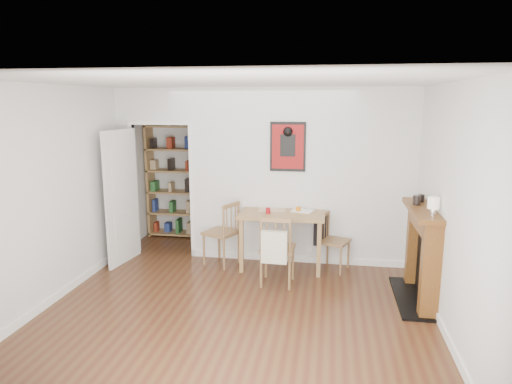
% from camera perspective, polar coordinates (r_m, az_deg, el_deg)
% --- Properties ---
extents(ground, '(5.20, 5.20, 0.00)m').
position_cam_1_polar(ground, '(5.88, -1.49, -12.82)').
color(ground, '#4D3019').
rests_on(ground, ground).
extents(room_shell, '(5.20, 5.20, 5.20)m').
position_cam_1_polar(room_shell, '(6.77, 1.42, 1.91)').
color(room_shell, silver).
rests_on(room_shell, ground).
extents(dining_table, '(1.22, 0.77, 0.83)m').
position_cam_1_polar(dining_table, '(6.62, 3.32, -3.36)').
color(dining_table, '#9D8149').
rests_on(dining_table, ground).
extents(chair_left, '(0.63, 0.63, 0.96)m').
position_cam_1_polar(chair_left, '(6.81, -4.37, -5.14)').
color(chair_left, olive).
rests_on(chair_left, ground).
extents(chair_right, '(0.58, 0.54, 0.83)m').
position_cam_1_polar(chair_right, '(6.67, 9.61, -6.03)').
color(chair_right, olive).
rests_on(chair_right, ground).
extents(chair_front, '(0.49, 0.56, 0.96)m').
position_cam_1_polar(chair_front, '(6.06, 2.68, -7.14)').
color(chair_front, olive).
rests_on(chair_front, ground).
extents(bookshelf, '(0.85, 0.34, 2.01)m').
position_cam_1_polar(bookshelf, '(8.28, -10.49, 1.32)').
color(bookshelf, '#9D8149').
rests_on(bookshelf, ground).
extents(fireplace, '(0.45, 1.25, 1.16)m').
position_cam_1_polar(fireplace, '(5.91, 20.15, -7.00)').
color(fireplace, brown).
rests_on(fireplace, ground).
extents(red_glass, '(0.07, 0.07, 0.09)m').
position_cam_1_polar(red_glass, '(6.48, 1.52, -2.35)').
color(red_glass, maroon).
rests_on(red_glass, dining_table).
extents(orange_fruit, '(0.08, 0.08, 0.08)m').
position_cam_1_polar(orange_fruit, '(6.62, 5.30, -2.14)').
color(orange_fruit, orange).
rests_on(orange_fruit, dining_table).
extents(placemat, '(0.41, 0.33, 0.00)m').
position_cam_1_polar(placemat, '(6.72, 2.00, -2.22)').
color(placemat, beige).
rests_on(placemat, dining_table).
extents(notebook, '(0.35, 0.30, 0.01)m').
position_cam_1_polar(notebook, '(6.65, 5.84, -2.36)').
color(notebook, white).
rests_on(notebook, dining_table).
extents(mantel_lamp, '(0.13, 0.13, 0.20)m').
position_cam_1_polar(mantel_lamp, '(5.40, 21.30, -1.41)').
color(mantel_lamp, silver).
rests_on(mantel_lamp, fireplace).
extents(ceramic_jar_a, '(0.10, 0.10, 0.11)m').
position_cam_1_polar(ceramic_jar_a, '(5.88, 19.45, -0.97)').
color(ceramic_jar_a, black).
rests_on(ceramic_jar_a, fireplace).
extents(ceramic_jar_b, '(0.08, 0.08, 0.10)m').
position_cam_1_polar(ceramic_jar_b, '(6.07, 19.96, -0.73)').
color(ceramic_jar_b, black).
rests_on(ceramic_jar_b, fireplace).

